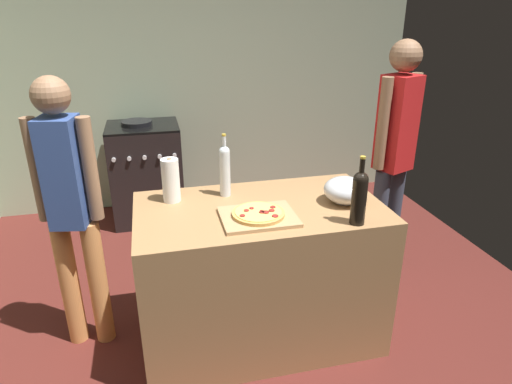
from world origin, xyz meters
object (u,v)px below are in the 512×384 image
(wine_bottle_clear, at_px, (225,169))
(stove, at_px, (147,172))
(pizza, at_px, (258,213))
(wine_bottle_dark, at_px, (359,195))
(person_in_red, at_px, (394,148))
(person_in_stripes, at_px, (70,204))
(mixing_bowl, at_px, (345,190))
(paper_towel_roll, at_px, (171,180))

(wine_bottle_clear, distance_m, stove, 1.85)
(pizza, relative_size, wine_bottle_dark, 0.77)
(wine_bottle_dark, relative_size, stove, 0.38)
(wine_bottle_dark, bearing_deg, person_in_red, 50.41)
(person_in_red, bearing_deg, person_in_stripes, -173.05)
(mixing_bowl, xyz_separation_m, wine_bottle_dark, (-0.05, -0.26, 0.08))
(mixing_bowl, relative_size, stove, 0.25)
(mixing_bowl, distance_m, stove, 2.32)
(wine_bottle_clear, relative_size, person_in_red, 0.22)
(person_in_stripes, bearing_deg, wine_bottle_dark, -19.24)
(person_in_red, bearing_deg, pizza, -151.98)
(pizza, bearing_deg, wine_bottle_dark, -19.66)
(pizza, distance_m, paper_towel_roll, 0.57)
(mixing_bowl, distance_m, wine_bottle_clear, 0.71)
(paper_towel_roll, bearing_deg, wine_bottle_clear, 1.81)
(mixing_bowl, bearing_deg, person_in_red, 40.72)
(pizza, distance_m, mixing_bowl, 0.54)
(mixing_bowl, bearing_deg, stove, 120.03)
(pizza, height_order, stove, stove)
(stove, height_order, person_in_stripes, person_in_stripes)
(mixing_bowl, xyz_separation_m, person_in_red, (0.60, 0.51, 0.05))
(pizza, xyz_separation_m, person_in_red, (1.13, 0.60, 0.10))
(wine_bottle_clear, height_order, person_in_red, person_in_red)
(paper_towel_roll, bearing_deg, person_in_stripes, -179.27)
(mixing_bowl, height_order, person_in_red, person_in_red)
(wine_bottle_clear, bearing_deg, wine_bottle_dark, -41.46)
(pizza, xyz_separation_m, wine_bottle_dark, (0.49, -0.17, 0.13))
(wine_bottle_dark, xyz_separation_m, person_in_red, (0.64, 0.78, -0.03))
(person_in_stripes, height_order, person_in_red, person_in_red)
(wine_bottle_clear, bearing_deg, mixing_bowl, -22.54)
(pizza, distance_m, wine_bottle_dark, 0.53)
(pizza, relative_size, person_in_stripes, 0.17)
(person_in_stripes, xyz_separation_m, person_in_red, (2.12, 0.26, 0.09))
(wine_bottle_dark, relative_size, person_in_red, 0.21)
(mixing_bowl, xyz_separation_m, wine_bottle_clear, (-0.65, 0.27, 0.09))
(pizza, distance_m, stove, 2.18)
(mixing_bowl, height_order, wine_bottle_dark, wine_bottle_dark)
(wine_bottle_clear, height_order, person_in_stripes, person_in_stripes)
(paper_towel_roll, xyz_separation_m, stove, (-0.16, 1.70, -0.54))
(pizza, xyz_separation_m, person_in_stripes, (-0.99, 0.34, 0.01))
(mixing_bowl, distance_m, person_in_red, 0.79)
(paper_towel_roll, distance_m, wine_bottle_clear, 0.32)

